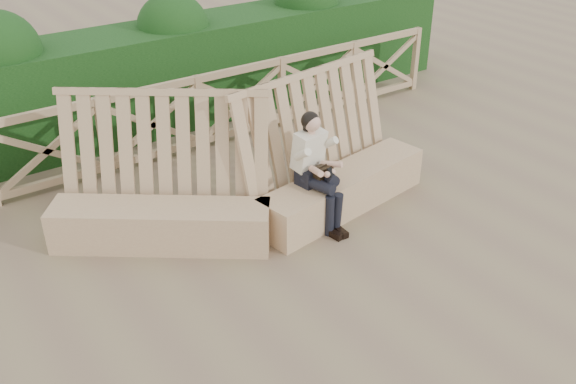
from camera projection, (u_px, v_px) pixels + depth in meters
ground at (305, 287)px, 6.51m from camera, size 60.00×60.00×0.00m
bench at (254, 192)px, 7.40m from camera, size 4.47×2.09×1.62m
woman at (316, 165)px, 7.24m from camera, size 0.39×0.79×1.36m
guardrail at (152, 124)px, 8.72m from camera, size 10.10×0.09×1.10m
hedge at (116, 86)px, 9.48m from camera, size 12.00×1.20×1.50m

